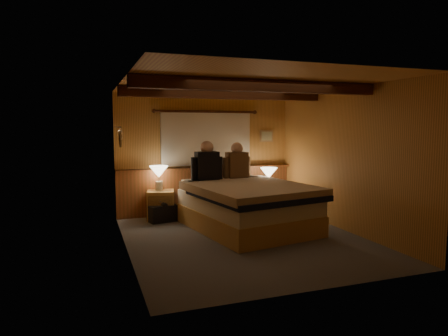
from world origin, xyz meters
name	(u,v)px	position (x,y,z in m)	size (l,w,h in m)	color
floor	(244,239)	(0.00, 0.00, 0.00)	(4.20, 4.20, 0.00)	#4F525D
ceiling	(245,84)	(0.00, 0.00, 2.40)	(4.20, 4.20, 0.00)	#DAA751
wall_back	(206,154)	(0.00, 2.10, 1.20)	(3.60, 3.60, 0.00)	#D1934B
wall_left	(125,167)	(-1.80, 0.00, 1.20)	(4.20, 4.20, 0.00)	#D1934B
wall_right	(343,159)	(1.80, 0.00, 1.20)	(4.20, 4.20, 0.00)	#D1934B
wall_front	(321,180)	(0.00, -2.10, 1.20)	(3.60, 3.60, 0.00)	#D1934B
wainscot	(207,189)	(0.00, 2.04, 0.49)	(3.60, 0.23, 0.94)	brown
curtain_window	(207,138)	(0.00, 2.03, 1.52)	(2.18, 0.09, 1.11)	#482312
ceiling_beams	(241,91)	(0.00, 0.15, 2.31)	(3.60, 1.65, 0.16)	#482312
coat_rail	(120,131)	(-1.72, 1.58, 1.67)	(0.05, 0.55, 0.24)	silver
framed_print	(266,136)	(1.35, 2.08, 1.55)	(0.30, 0.04, 0.25)	#A68153
bed	(247,206)	(0.28, 0.55, 0.40)	(2.09, 2.54, 0.78)	tan
nightstand_left	(161,205)	(-1.00, 1.75, 0.27)	(0.58, 0.54, 0.55)	tan
nightstand_right	(270,202)	(1.16, 1.48, 0.25)	(0.51, 0.47, 0.49)	tan
lamp_left	(159,173)	(-1.02, 1.79, 0.88)	(0.36, 0.36, 0.47)	silver
lamp_right	(269,174)	(1.12, 1.47, 0.80)	(0.34, 0.34, 0.45)	silver
person_left	(207,164)	(-0.20, 1.34, 1.07)	(0.61, 0.26, 0.75)	black
person_right	(237,163)	(0.42, 1.43, 1.05)	(0.58, 0.28, 0.71)	#513720
duffel_bag	(162,213)	(-1.00, 1.56, 0.16)	(0.56, 0.42, 0.37)	black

